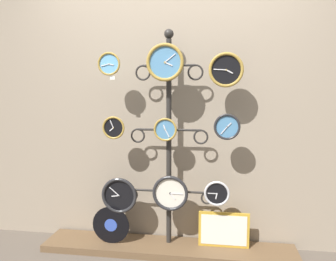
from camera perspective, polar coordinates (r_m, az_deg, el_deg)
The scene contains 15 objects.
shop_wall at distance 2.94m, azimuth 0.61°, elevation 6.92°, with size 4.40×0.04×2.80m.
low_shelf at distance 3.05m, azimuth -0.03°, elevation -19.81°, with size 2.20×0.36×0.06m.
display_stand at distance 2.86m, azimuth 0.15°, elevation -6.85°, with size 0.78×0.38×1.91m.
clock_top_left at distance 2.79m, azimuth -10.21°, elevation 11.34°, with size 0.19×0.04×0.19m.
clock_top_center at distance 2.67m, azimuth -0.52°, elevation 11.79°, with size 0.30×0.04×0.30m.
clock_top_right at distance 2.67m, azimuth 10.08°, elevation 10.35°, with size 0.28×0.04×0.28m.
clock_middle_left at distance 2.80m, azimuth -9.45°, elevation 0.49°, with size 0.19×0.04×0.19m.
clock_middle_center at distance 2.72m, azimuth -0.46°, elevation 0.16°, with size 0.20×0.04×0.20m.
clock_middle_right at distance 2.66m, azimuth 10.24°, elevation 0.64°, with size 0.21×0.04×0.21m.
clock_bottom_left at distance 2.93m, azimuth -8.47°, elevation -11.11°, with size 0.32×0.04×0.32m.
clock_bottom_center at distance 2.82m, azimuth 0.40°, elevation -10.86°, with size 0.31×0.04×0.31m.
clock_bottom_right at distance 2.77m, azimuth 8.51°, elevation -10.78°, with size 0.21×0.04×0.21m.
vinyl_record at distance 3.04m, azimuth -9.92°, elevation -15.91°, with size 0.33×0.01×0.33m.
picture_frame at distance 2.98m, azimuth 9.68°, elevation -16.67°, with size 0.43×0.02×0.31m.
price_tag_upper at distance 2.78m, azimuth -9.66°, elevation 9.03°, with size 0.04×0.00×0.03m.
Camera 1 is at (0.40, -2.34, 1.40)m, focal length 35.00 mm.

